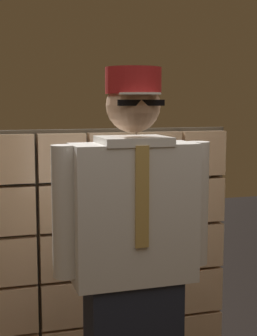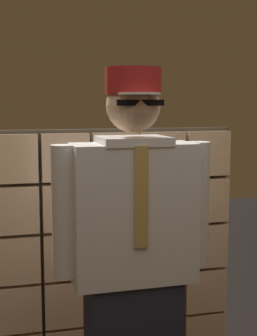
{
  "view_description": "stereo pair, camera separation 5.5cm",
  "coord_description": "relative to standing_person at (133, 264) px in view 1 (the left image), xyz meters",
  "views": [
    {
      "loc": [
        -0.73,
        -1.67,
        1.61
      ],
      "look_at": [
        -0.13,
        0.39,
        1.33
      ],
      "focal_mm": 54.68,
      "sensor_mm": 36.0,
      "label": 1
    },
    {
      "loc": [
        -0.68,
        -1.68,
        1.61
      ],
      "look_at": [
        -0.13,
        0.39,
        1.33
      ],
      "focal_mm": 54.68,
      "sensor_mm": 36.0,
      "label": 2
    }
  ],
  "objects": [
    {
      "name": "glass_block_wall",
      "position": [
        0.11,
        0.84,
        -0.2
      ],
      "size": [
        1.47,
        0.1,
        1.47
      ],
      "color": "#E0B78C",
      "rests_on": "ground"
    },
    {
      "name": "standing_person",
      "position": [
        0.0,
        0.0,
        0.0
      ],
      "size": [
        0.7,
        0.29,
        1.75
      ],
      "rotation": [
        0.0,
        0.0,
        0.01
      ],
      "color": "#1E2333",
      "rests_on": "ground"
    }
  ]
}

